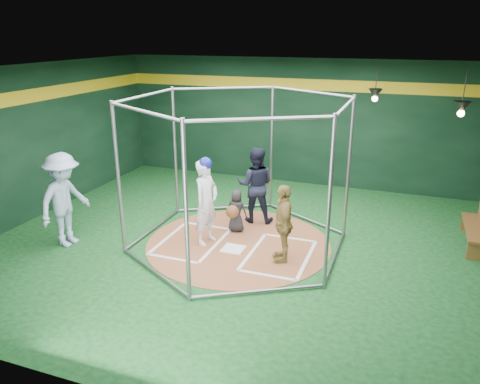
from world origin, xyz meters
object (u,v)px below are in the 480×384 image
(visitor_leopard, at_px, (283,223))
(dugout_bench, at_px, (480,224))
(umpire, at_px, (255,185))
(batter_figure, at_px, (206,201))

(visitor_leopard, distance_m, dugout_bench, 4.10)
(visitor_leopard, bearing_deg, dugout_bench, 99.66)
(umpire, xyz_separation_m, dugout_bench, (4.68, 0.32, -0.40))
(batter_figure, xyz_separation_m, visitor_leopard, (1.67, -0.23, -0.15))
(visitor_leopard, xyz_separation_m, dugout_bench, (3.58, 1.99, -0.29))
(batter_figure, xyz_separation_m, umpire, (0.57, 1.45, -0.04))
(visitor_leopard, bearing_deg, batter_figure, -117.23)
(batter_figure, height_order, visitor_leopard, batter_figure)
(batter_figure, distance_m, umpire, 1.56)
(batter_figure, bearing_deg, umpire, 68.49)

